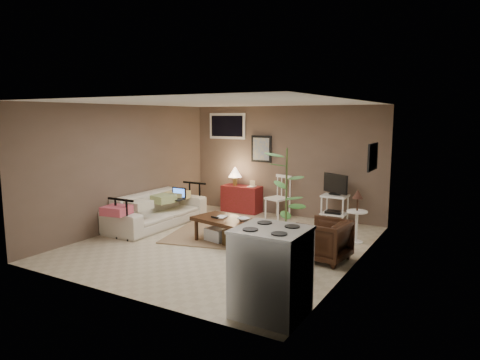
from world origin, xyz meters
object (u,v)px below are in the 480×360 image
Objects in this scene: spindle_chair at (278,199)px; armchair at (325,238)px; sofa at (157,204)px; potted_plant at (286,207)px; tv_stand at (335,199)px; red_console at (241,196)px; side_table at (357,210)px; coffee_table at (228,229)px; stove at (271,272)px.

armchair is at bearing -50.19° from spindle_chair.
potted_plant is at bearing -108.81° from sofa.
spindle_chair is 1.25m from tv_stand.
spindle_chair is 2.73m from armchair.
red_console is 1.04m from spindle_chair.
side_table is at bearing 178.06° from armchair.
spindle_chair is (-0.04, 2.13, 0.17)m from coffee_table.
coffee_table is 2.55m from red_console.
stove reaches higher than sofa.
coffee_table is 2.14m from spindle_chair.
armchair is (-0.18, -1.15, -0.24)m from side_table.
red_console is 3.98m from potted_plant.
armchair is (1.75, -2.10, -0.09)m from spindle_chair.
red_console is at bearing 169.71° from spindle_chair.
side_table is 1.36× the size of armchair.
red_console is (-1.07, 2.32, 0.10)m from coffee_table.
potted_plant reaches higher than armchair.
stove is (-0.10, -3.18, -0.09)m from side_table.
sofa is at bearing -88.45° from armchair.
tv_stand is (1.24, -0.01, 0.12)m from spindle_chair.
stove reaches higher than spindle_chair.
coffee_table is at bearing -119.50° from tv_stand.
spindle_chair is at bearing -133.25° from armchair.
red_console is at bearing 159.06° from side_table.
sofa is at bearing -113.02° from red_console.
red_console is 0.99× the size of tv_stand.
armchair is 0.39× the size of potted_plant.
coffee_table is at bearing -147.80° from side_table.
red_console is at bearing 128.87° from potted_plant.
tv_stand reaches higher than armchair.
armchair is (2.77, -2.28, -0.01)m from red_console.
side_table is (1.89, 1.19, 0.32)m from coffee_table.
coffee_table is 2.45m from tv_stand.
coffee_table is at bearing 151.98° from potted_plant.
potted_plant reaches higher than coffee_table.
coffee_table is at bearing -81.89° from armchair.
red_console is 1.05× the size of stove.
coffee_table is 0.60× the size of sofa.
spindle_chair is 4.51m from stove.
red_console is at bearing -23.02° from sofa.
coffee_table is 1.43× the size of side_table.
stove reaches higher than coffee_table.
side_table is (3.78, 0.81, 0.15)m from sofa.
sofa is 2.25× the size of stove.
red_console is 1.10× the size of side_table.
red_console is at bearing -122.53° from armchair.
tv_stand is (1.20, 2.12, 0.29)m from coffee_table.
armchair is at bearing -39.47° from red_console.
tv_stand reaches higher than side_table.
tv_stand is 1.06× the size of stove.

